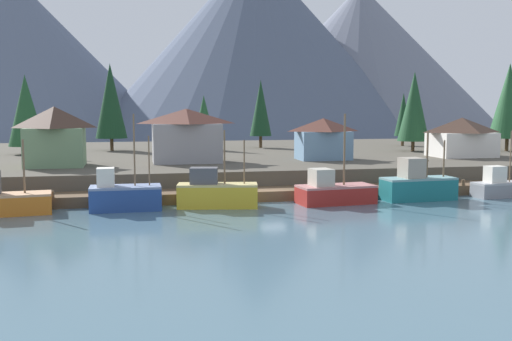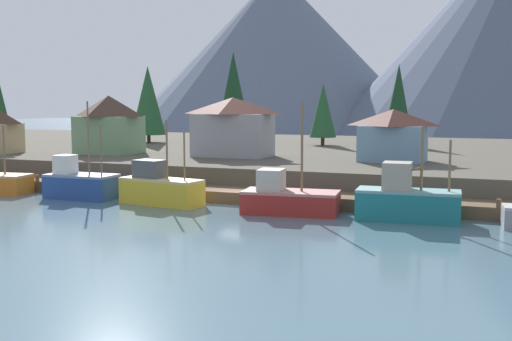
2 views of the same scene
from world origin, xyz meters
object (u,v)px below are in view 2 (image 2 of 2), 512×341
at_px(fishing_boat_teal, 406,200).
at_px(house_blue, 393,135).
at_px(fishing_boat_yellow, 160,188).
at_px(conifer_mid_left, 148,100).
at_px(conifer_near_left, 233,91).
at_px(conifer_near_right, 398,98).
at_px(conifer_back_left, 323,111).
at_px(house_grey, 233,126).
at_px(conifer_back_right, 1,111).
at_px(fishing_boat_red, 288,199).
at_px(fishing_boat_blue, 80,184).
at_px(house_green, 109,124).

bearing_deg(fishing_boat_teal, house_blue, 98.30).
xyz_separation_m(fishing_boat_yellow, conifer_mid_left, (-21.44, 33.98, 7.20)).
bearing_deg(house_blue, fishing_boat_yellow, -131.96).
bearing_deg(conifer_near_left, fishing_boat_yellow, -75.22).
distance_m(fishing_boat_yellow, house_blue, 24.09).
distance_m(fishing_boat_teal, conifer_mid_left, 53.69).
height_order(house_blue, conifer_near_right, conifer_near_right).
xyz_separation_m(conifer_near_right, conifer_back_left, (-9.48, -3.02, -1.68)).
bearing_deg(house_grey, house_blue, 1.29).
distance_m(fishing_boat_yellow, conifer_back_right, 39.62).
distance_m(fishing_boat_yellow, conifer_near_right, 43.17).
xyz_separation_m(house_grey, conifer_near_left, (-9.27, 21.59, 4.20)).
xyz_separation_m(conifer_near_left, conifer_back_right, (-24.01, -19.91, -2.74)).
relative_size(fishing_boat_red, conifer_back_right, 1.00).
relative_size(house_grey, conifer_near_left, 0.63).
distance_m(fishing_boat_blue, fishing_boat_red, 19.12).
relative_size(conifer_back_left, conifer_back_right, 1.00).
bearing_deg(house_green, fishing_boat_yellow, -45.23).
height_order(fishing_boat_blue, conifer_near_right, conifer_near_right).
bearing_deg(conifer_back_right, fishing_boat_red, -22.92).
bearing_deg(house_blue, house_grey, -178.71).
height_order(fishing_boat_blue, conifer_mid_left, conifer_mid_left).
xyz_separation_m(fishing_boat_yellow, fishing_boat_red, (11.06, -0.18, -0.22)).
distance_m(fishing_boat_blue, conifer_back_right, 32.74).
relative_size(house_blue, conifer_back_left, 0.79).
bearing_deg(house_green, conifer_back_right, 169.83).
height_order(fishing_boat_blue, house_green, house_green).
height_order(fishing_boat_yellow, conifer_near_right, conifer_near_right).
bearing_deg(conifer_back_right, conifer_back_left, 26.09).
bearing_deg(house_grey, conifer_mid_left, 140.81).
relative_size(fishing_boat_yellow, house_blue, 1.13).
xyz_separation_m(fishing_boat_yellow, house_green, (-15.50, 15.63, 4.52)).
bearing_deg(house_blue, conifer_near_right, 97.44).
relative_size(fishing_boat_blue, house_green, 1.28).
height_order(conifer_near_left, conifer_mid_left, conifer_near_left).
xyz_separation_m(fishing_boat_blue, fishing_boat_yellow, (8.05, -0.30, 0.07)).
height_order(fishing_boat_yellow, conifer_near_left, conifer_near_left).
distance_m(house_blue, conifer_mid_left, 40.88).
bearing_deg(fishing_boat_red, conifer_back_right, 150.85).
relative_size(conifer_near_left, conifer_mid_left, 1.19).
bearing_deg(conifer_near_left, conifer_back_left, -5.97).
height_order(fishing_boat_yellow, house_blue, house_blue).
height_order(conifer_near_right, conifer_back_right, conifer_near_right).
relative_size(fishing_boat_yellow, fishing_boat_teal, 1.02).
relative_size(house_blue, conifer_mid_left, 0.60).
bearing_deg(fishing_boat_blue, conifer_back_right, 144.21).
bearing_deg(fishing_boat_blue, fishing_boat_yellow, -2.46).
xyz_separation_m(house_blue, conifer_back_left, (-12.46, 19.77, 2.06)).
relative_size(fishing_boat_blue, conifer_near_left, 0.65).
height_order(house_blue, conifer_back_right, conifer_back_right).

